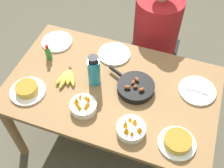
{
  "coord_description": "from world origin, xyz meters",
  "views": [
    {
      "loc": [
        0.39,
        -1.11,
        2.27
      ],
      "look_at": [
        0.0,
        0.0,
        0.77
      ],
      "focal_mm": 45.0,
      "sensor_mm": 36.0,
      "label": 1
    }
  ],
  "objects_px": {
    "banana_bunch": "(67,77)",
    "hot_sauce_bottle": "(48,53)",
    "empty_plate_far_left": "(197,91)",
    "water_bottle": "(94,71)",
    "empty_plate_far_right": "(114,54)",
    "fruit_bowl_mango": "(83,106)",
    "fruit_bowl_citrus": "(131,129)",
    "skillet": "(135,87)",
    "frittata_plate_center": "(177,142)",
    "empty_plate_near_front": "(57,42)",
    "frittata_plate_side": "(27,90)",
    "person_figure": "(153,47)"
  },
  "relations": [
    {
      "from": "banana_bunch",
      "to": "hot_sauce_bottle",
      "type": "distance_m",
      "value": 0.25
    },
    {
      "from": "empty_plate_far_left",
      "to": "water_bottle",
      "type": "bearing_deg",
      "value": -167.5
    },
    {
      "from": "water_bottle",
      "to": "empty_plate_far_right",
      "type": "bearing_deg",
      "value": 81.7
    },
    {
      "from": "fruit_bowl_mango",
      "to": "empty_plate_far_left",
      "type": "bearing_deg",
      "value": 29.89
    },
    {
      "from": "fruit_bowl_mango",
      "to": "fruit_bowl_citrus",
      "type": "bearing_deg",
      "value": -9.71
    },
    {
      "from": "empty_plate_far_right",
      "to": "fruit_bowl_mango",
      "type": "relative_size",
      "value": 1.4
    },
    {
      "from": "empty_plate_far_right",
      "to": "hot_sauce_bottle",
      "type": "relative_size",
      "value": 1.78
    },
    {
      "from": "hot_sauce_bottle",
      "to": "empty_plate_far_left",
      "type": "bearing_deg",
      "value": 2.98
    },
    {
      "from": "empty_plate_far_right",
      "to": "hot_sauce_bottle",
      "type": "height_order",
      "value": "hot_sauce_bottle"
    },
    {
      "from": "fruit_bowl_mango",
      "to": "skillet",
      "type": "bearing_deg",
      "value": 44.08
    },
    {
      "from": "water_bottle",
      "to": "frittata_plate_center",
      "type": "bearing_deg",
      "value": -23.89
    },
    {
      "from": "empty_plate_far_left",
      "to": "empty_plate_far_right",
      "type": "xyz_separation_m",
      "value": [
        -0.64,
        0.14,
        0.0
      ]
    },
    {
      "from": "empty_plate_far_left",
      "to": "empty_plate_far_right",
      "type": "height_order",
      "value": "same"
    },
    {
      "from": "empty_plate_near_front",
      "to": "water_bottle",
      "type": "height_order",
      "value": "water_bottle"
    },
    {
      "from": "frittata_plate_side",
      "to": "fruit_bowl_citrus",
      "type": "relative_size",
      "value": 1.35
    },
    {
      "from": "fruit_bowl_mango",
      "to": "hot_sauce_bottle",
      "type": "height_order",
      "value": "hot_sauce_bottle"
    },
    {
      "from": "person_figure",
      "to": "fruit_bowl_citrus",
      "type": "bearing_deg",
      "value": -85.16
    },
    {
      "from": "banana_bunch",
      "to": "person_figure",
      "type": "bearing_deg",
      "value": 58.47
    },
    {
      "from": "empty_plate_far_right",
      "to": "person_figure",
      "type": "height_order",
      "value": "person_figure"
    },
    {
      "from": "banana_bunch",
      "to": "empty_plate_far_left",
      "type": "xyz_separation_m",
      "value": [
        0.88,
        0.19,
        -0.01
      ]
    },
    {
      "from": "frittata_plate_side",
      "to": "hot_sauce_bottle",
      "type": "xyz_separation_m",
      "value": [
        -0.01,
        0.33,
        0.03
      ]
    },
    {
      "from": "empty_plate_near_front",
      "to": "hot_sauce_bottle",
      "type": "height_order",
      "value": "hot_sauce_bottle"
    },
    {
      "from": "skillet",
      "to": "hot_sauce_bottle",
      "type": "bearing_deg",
      "value": 19.68
    },
    {
      "from": "skillet",
      "to": "fruit_bowl_mango",
      "type": "xyz_separation_m",
      "value": [
        -0.27,
        -0.26,
        0.01
      ]
    },
    {
      "from": "frittata_plate_side",
      "to": "empty_plate_far_left",
      "type": "distance_m",
      "value": 1.15
    },
    {
      "from": "empty_plate_far_right",
      "to": "fruit_bowl_citrus",
      "type": "distance_m",
      "value": 0.66
    },
    {
      "from": "empty_plate_near_front",
      "to": "water_bottle",
      "type": "bearing_deg",
      "value": -32.14
    },
    {
      "from": "person_figure",
      "to": "water_bottle",
      "type": "bearing_deg",
      "value": -110.67
    },
    {
      "from": "empty_plate_near_front",
      "to": "frittata_plate_side",
      "type": "bearing_deg",
      "value": -86.45
    },
    {
      "from": "fruit_bowl_mango",
      "to": "hot_sauce_bottle",
      "type": "xyz_separation_m",
      "value": [
        -0.42,
        0.33,
        0.02
      ]
    },
    {
      "from": "water_bottle",
      "to": "person_figure",
      "type": "height_order",
      "value": "person_figure"
    },
    {
      "from": "empty_plate_near_front",
      "to": "fruit_bowl_citrus",
      "type": "bearing_deg",
      "value": -35.7
    },
    {
      "from": "fruit_bowl_citrus",
      "to": "empty_plate_near_front",
      "type": "bearing_deg",
      "value": 144.3
    },
    {
      "from": "fruit_bowl_citrus",
      "to": "water_bottle",
      "type": "height_order",
      "value": "water_bottle"
    },
    {
      "from": "frittata_plate_side",
      "to": "fruit_bowl_citrus",
      "type": "distance_m",
      "value": 0.75
    },
    {
      "from": "frittata_plate_center",
      "to": "frittata_plate_side",
      "type": "relative_size",
      "value": 0.94
    },
    {
      "from": "banana_bunch",
      "to": "skillet",
      "type": "distance_m",
      "value": 0.48
    },
    {
      "from": "empty_plate_far_right",
      "to": "water_bottle",
      "type": "bearing_deg",
      "value": -98.3
    },
    {
      "from": "frittata_plate_center",
      "to": "frittata_plate_side",
      "type": "xyz_separation_m",
      "value": [
        -1.03,
        0.04,
        -0.0
      ]
    },
    {
      "from": "empty_plate_far_right",
      "to": "water_bottle",
      "type": "height_order",
      "value": "water_bottle"
    },
    {
      "from": "skillet",
      "to": "frittata_plate_center",
      "type": "xyz_separation_m",
      "value": [
        0.35,
        -0.31,
        -0.0
      ]
    },
    {
      "from": "frittata_plate_side",
      "to": "empty_plate_far_right",
      "type": "xyz_separation_m",
      "value": [
        0.44,
        0.53,
        -0.02
      ]
    },
    {
      "from": "frittata_plate_side",
      "to": "empty_plate_far_left",
      "type": "relative_size",
      "value": 0.96
    },
    {
      "from": "skillet",
      "to": "water_bottle",
      "type": "height_order",
      "value": "water_bottle"
    },
    {
      "from": "empty_plate_far_right",
      "to": "fruit_bowl_mango",
      "type": "xyz_separation_m",
      "value": [
        -0.03,
        -0.53,
        0.03
      ]
    },
    {
      "from": "hot_sauce_bottle",
      "to": "water_bottle",
      "type": "bearing_deg",
      "value": -13.31
    },
    {
      "from": "empty_plate_far_right",
      "to": "fruit_bowl_citrus",
      "type": "bearing_deg",
      "value": -62.01
    },
    {
      "from": "empty_plate_far_left",
      "to": "fruit_bowl_mango",
      "type": "relative_size",
      "value": 1.46
    },
    {
      "from": "banana_bunch",
      "to": "frittata_plate_center",
      "type": "distance_m",
      "value": 0.86
    },
    {
      "from": "hot_sauce_bottle",
      "to": "empty_plate_far_right",
      "type": "bearing_deg",
      "value": 23.78
    }
  ]
}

